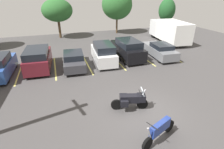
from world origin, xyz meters
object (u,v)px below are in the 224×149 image
at_px(motorcycle_touring, 131,100).
at_px(car_black, 127,49).
at_px(car_maroon, 38,59).
at_px(box_truck, 169,30).
at_px(motorcycle_second, 160,130).
at_px(car_white, 103,53).
at_px(car_grey, 160,50).
at_px(car_charcoal, 74,60).

distance_m(motorcycle_touring, car_black, 8.50).
relative_size(car_maroon, box_truck, 0.62).
distance_m(motorcycle_second, car_white, 10.05).
bearing_deg(box_truck, car_black, -151.89).
distance_m(motorcycle_touring, car_grey, 9.69).
height_order(motorcycle_touring, car_black, car_black).
distance_m(car_charcoal, car_black, 5.47).
xyz_separation_m(car_maroon, car_charcoal, (2.94, -0.50, -0.26)).
xyz_separation_m(car_charcoal, box_truck, (13.19, 4.76, 0.79)).
bearing_deg(motorcycle_second, car_maroon, 117.99).
xyz_separation_m(motorcycle_touring, car_grey, (6.45, 7.23, 0.08)).
height_order(car_white, box_truck, box_truck).
bearing_deg(motorcycle_touring, car_grey, 48.27).
xyz_separation_m(motorcycle_touring, motorcycle_second, (0.26, -2.54, -0.04)).
height_order(motorcycle_touring, car_maroon, car_maroon).
bearing_deg(car_maroon, car_charcoal, -9.73).
bearing_deg(car_grey, car_charcoal, 179.72).
xyz_separation_m(motorcycle_touring, car_maroon, (-5.23, 7.78, 0.33)).
bearing_deg(car_white, car_charcoal, -175.45).
height_order(motorcycle_second, car_charcoal, car_charcoal).
xyz_separation_m(motorcycle_touring, car_black, (3.14, 7.89, 0.31)).
xyz_separation_m(motorcycle_second, box_truck, (10.64, 14.58, 0.91)).
xyz_separation_m(motorcycle_touring, car_charcoal, (-2.29, 7.27, 0.07)).
height_order(car_charcoal, car_grey, car_grey).
bearing_deg(car_grey, motorcycle_second, -122.36).
distance_m(car_charcoal, car_white, 2.83).
height_order(motorcycle_second, car_black, car_black).
xyz_separation_m(car_maroon, car_grey, (11.68, -0.55, -0.25)).
xyz_separation_m(motorcycle_second, car_black, (2.88, 10.43, 0.35)).
bearing_deg(car_charcoal, car_grey, -0.28).
distance_m(motorcycle_touring, motorcycle_second, 2.56).
relative_size(car_black, box_truck, 0.67).
xyz_separation_m(motorcycle_second, car_charcoal, (-2.55, 9.82, 0.12)).
bearing_deg(car_grey, car_maroon, 177.32).
bearing_deg(car_white, car_maroon, 177.21).
bearing_deg(car_maroon, car_grey, -2.68).
height_order(car_charcoal, car_black, car_black).
distance_m(motorcycle_touring, car_charcoal, 7.63).
bearing_deg(car_white, car_black, 8.50).
bearing_deg(car_white, motorcycle_touring, -93.97).
relative_size(motorcycle_second, car_charcoal, 0.49).
relative_size(motorcycle_second, car_grey, 0.45).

